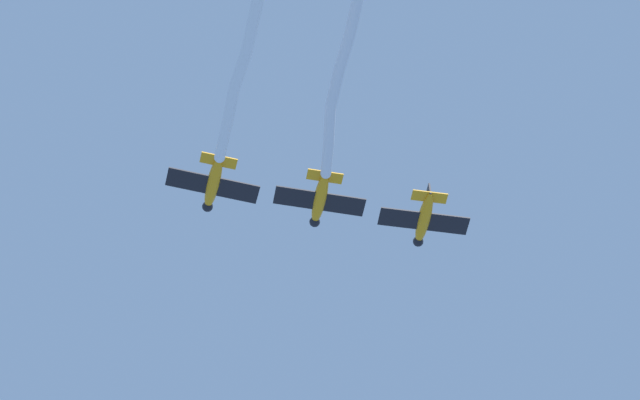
% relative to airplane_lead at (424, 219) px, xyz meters
% --- Properties ---
extents(airplane_lead, '(5.27, 6.39, 1.68)m').
position_rel_airplane_lead_xyz_m(airplane_lead, '(0.00, 0.00, 0.00)').
color(airplane_lead, orange).
extents(airplane_left_wing, '(5.34, 6.30, 1.68)m').
position_rel_airplane_lead_xyz_m(airplane_left_wing, '(-4.66, 6.25, 0.30)').
color(airplane_left_wing, orange).
extents(smoke_trail_left_wing, '(15.57, 10.66, 3.54)m').
position_rel_airplane_lead_xyz_m(smoke_trail_left_wing, '(-14.05, -0.00, 1.67)').
color(smoke_trail_left_wing, white).
extents(airplane_right_wing, '(5.46, 6.10, 1.68)m').
position_rel_airplane_lead_xyz_m(airplane_right_wing, '(-9.32, 12.50, 0.00)').
color(airplane_right_wing, orange).
extents(smoke_trail_right_wing, '(20.47, 15.83, 2.23)m').
position_rel_airplane_lead_xyz_m(smoke_trail_right_wing, '(-20.92, 3.20, -1.04)').
color(smoke_trail_right_wing, white).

